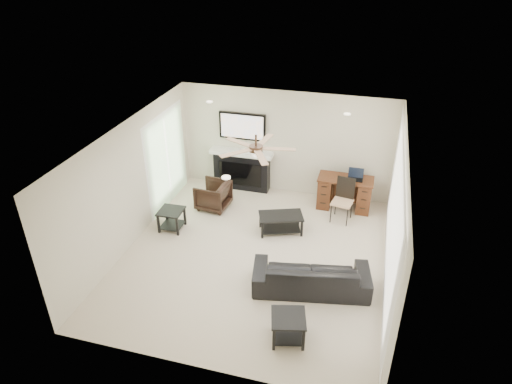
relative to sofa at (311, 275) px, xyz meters
The scene contains 10 objects.
room_shell 1.86m from the sofa, 145.17° to the left, with size 5.50×5.54×2.52m.
sofa is the anchor object (origin of this frame).
armchair 3.37m from the sofa, 140.41° to the left, with size 0.68×0.70×0.63m, color black.
coffee_table 1.84m from the sofa, 119.36° to the left, with size 0.90×0.50×0.40m, color black.
end_table_near 1.26m from the sofa, 96.84° to the right, with size 0.52×0.52×0.45m, color black.
end_table_left 3.34m from the sofa, 160.75° to the left, with size 0.50×0.50×0.45m, color black.
fireplace_unit 3.97m from the sofa, 124.92° to the left, with size 1.52×0.34×1.91m, color black.
desk 2.94m from the sofa, 84.64° to the left, with size 1.22×0.56×0.76m, color #3C1D0F.
desk_chair 2.40m from the sofa, 83.41° to the left, with size 0.42×0.44×0.97m, color black.
laptop 3.00m from the sofa, 80.73° to the left, with size 0.33×0.24×0.23m, color black.
Camera 1 is at (1.91, -6.88, 5.46)m, focal length 32.00 mm.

